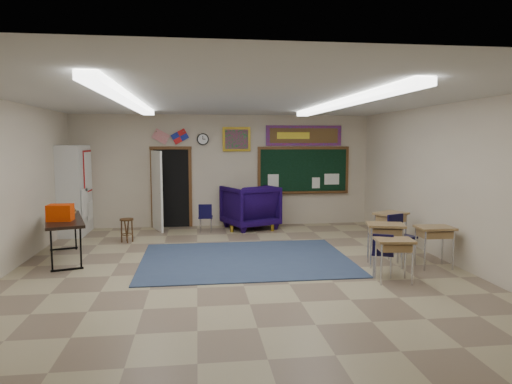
{
  "coord_description": "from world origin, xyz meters",
  "views": [
    {
      "loc": [
        -0.71,
        -7.82,
        2.27
      ],
      "look_at": [
        0.49,
        1.5,
        1.24
      ],
      "focal_mm": 32.0,
      "sensor_mm": 36.0,
      "label": 1
    }
  ],
  "objects": [
    {
      "name": "floor",
      "position": [
        0.0,
        0.0,
        0.0
      ],
      "size": [
        9.0,
        9.0,
        0.0
      ],
      "primitive_type": "plane",
      "color": "tan",
      "rests_on": "ground"
    },
    {
      "name": "back_wall",
      "position": [
        0.0,
        4.5,
        1.5
      ],
      "size": [
        8.0,
        0.04,
        3.0
      ],
      "primitive_type": "cube",
      "color": "beige",
      "rests_on": "floor"
    },
    {
      "name": "front_wall",
      "position": [
        0.0,
        -4.5,
        1.5
      ],
      "size": [
        8.0,
        0.04,
        3.0
      ],
      "primitive_type": "cube",
      "color": "beige",
      "rests_on": "floor"
    },
    {
      "name": "right_wall",
      "position": [
        4.0,
        0.0,
        1.5
      ],
      "size": [
        0.04,
        9.0,
        3.0
      ],
      "primitive_type": "cube",
      "color": "beige",
      "rests_on": "floor"
    },
    {
      "name": "ceiling",
      "position": [
        0.0,
        0.0,
        3.0
      ],
      "size": [
        8.0,
        9.0,
        0.04
      ],
      "primitive_type": "cube",
      "color": "silver",
      "rests_on": "back_wall"
    },
    {
      "name": "area_rug",
      "position": [
        0.2,
        0.8,
        0.01
      ],
      "size": [
        4.0,
        3.0,
        0.02
      ],
      "primitive_type": "cube",
      "color": "#2F3F5A",
      "rests_on": "floor"
    },
    {
      "name": "fluorescent_strips",
      "position": [
        0.0,
        0.0,
        2.94
      ],
      "size": [
        3.86,
        6.0,
        0.1
      ],
      "primitive_type": null,
      "color": "white",
      "rests_on": "ceiling"
    },
    {
      "name": "doorway",
      "position": [
        -1.5,
        4.35,
        1.06
      ],
      "size": [
        1.1,
        0.89,
        2.16
      ],
      "color": "black",
      "rests_on": "back_wall"
    },
    {
      "name": "chalkboard",
      "position": [
        2.2,
        4.46,
        1.46
      ],
      "size": [
        2.55,
        0.14,
        1.3
      ],
      "color": "#583519",
      "rests_on": "back_wall"
    },
    {
      "name": "bulletin_board",
      "position": [
        2.2,
        4.47,
        2.45
      ],
      "size": [
        2.1,
        0.05,
        0.55
      ],
      "color": "red",
      "rests_on": "back_wall"
    },
    {
      "name": "framed_art_print",
      "position": [
        0.35,
        4.47,
        2.35
      ],
      "size": [
        0.75,
        0.05,
        0.65
      ],
      "color": "olive",
      "rests_on": "back_wall"
    },
    {
      "name": "wall_clock",
      "position": [
        -0.55,
        4.47,
        2.35
      ],
      "size": [
        0.32,
        0.05,
        0.32
      ],
      "color": "black",
      "rests_on": "back_wall"
    },
    {
      "name": "wall_flags",
      "position": [
        -1.4,
        4.44,
        2.48
      ],
      "size": [
        1.16,
        0.06,
        0.7
      ],
      "primitive_type": null,
      "color": "red",
      "rests_on": "back_wall"
    },
    {
      "name": "storage_cabinet",
      "position": [
        -3.71,
        3.85,
        1.1
      ],
      "size": [
        0.59,
        1.25,
        2.2
      ],
      "color": "silver",
      "rests_on": "floor"
    },
    {
      "name": "wingback_armchair",
      "position": [
        0.66,
        4.06,
        0.57
      ],
      "size": [
        1.61,
        1.63,
        1.15
      ],
      "primitive_type": "imported",
      "rotation": [
        0.0,
        0.0,
        3.53
      ],
      "color": "#120534",
      "rests_on": "floor"
    },
    {
      "name": "student_chair_reading",
      "position": [
        -0.51,
        3.65,
        0.37
      ],
      "size": [
        0.39,
        0.39,
        0.73
      ],
      "primitive_type": null,
      "rotation": [
        0.0,
        0.0,
        3.06
      ],
      "color": "black",
      "rests_on": "floor"
    },
    {
      "name": "student_chair_desk_a",
      "position": [
        2.41,
        -0.55,
        0.37
      ],
      "size": [
        0.49,
        0.49,
        0.75
      ],
      "primitive_type": null,
      "rotation": [
        0.0,
        0.0,
        2.72
      ],
      "color": "black",
      "rests_on": "floor"
    },
    {
      "name": "student_chair_desk_b",
      "position": [
        3.19,
        0.37,
        0.44
      ],
      "size": [
        0.57,
        0.57,
        0.88
      ],
      "primitive_type": null,
      "rotation": [
        0.0,
        0.0,
        0.4
      ],
      "color": "black",
      "rests_on": "floor"
    },
    {
      "name": "student_desk_front_left",
      "position": [
        2.7,
        0.03,
        0.44
      ],
      "size": [
        0.76,
        0.64,
        0.79
      ],
      "rotation": [
        0.0,
        0.0,
        -0.24
      ],
      "color": "#A37D4C",
      "rests_on": "floor"
    },
    {
      "name": "student_desk_front_right",
      "position": [
        3.34,
        1.26,
        0.44
      ],
      "size": [
        0.83,
        0.78,
        0.79
      ],
      "rotation": [
        0.0,
        0.0,
        0.59
      ],
      "color": "#A37D4C",
      "rests_on": "floor"
    },
    {
      "name": "student_desk_back_left",
      "position": [
        2.44,
        -0.92,
        0.4
      ],
      "size": [
        0.64,
        0.52,
        0.71
      ],
      "rotation": [
        0.0,
        0.0,
        -0.13
      ],
      "color": "#A37D4C",
      "rests_on": "floor"
    },
    {
      "name": "student_desk_back_right",
      "position": [
        3.54,
        -0.2,
        0.42
      ],
      "size": [
        0.64,
        0.49,
        0.76
      ],
      "rotation": [
        0.0,
        0.0,
        -0.02
      ],
      "color": "#A37D4C",
      "rests_on": "floor"
    },
    {
      "name": "folding_table",
      "position": [
        -3.28,
        1.27,
        0.44
      ],
      "size": [
        1.2,
        2.06,
        1.12
      ],
      "rotation": [
        0.0,
        0.0,
        0.3
      ],
      "color": "black",
      "rests_on": "floor"
    },
    {
      "name": "wooden_stool",
      "position": [
        -2.32,
        2.7,
        0.28
      ],
      "size": [
        0.31,
        0.31,
        0.54
      ],
      "color": "#462E15",
      "rests_on": "floor"
    }
  ]
}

